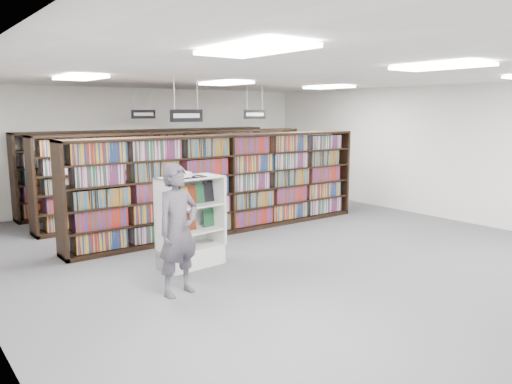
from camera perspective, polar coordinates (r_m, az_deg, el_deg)
floor at (r=9.36m, az=3.54°, el=-6.85°), size 12.00×12.00×0.00m
ceiling at (r=9.01m, az=3.75°, el=13.09°), size 10.00×12.00×0.10m
wall_back at (r=14.13m, az=-12.44°, el=5.01°), size 10.00×0.10×3.20m
wall_right at (r=12.86m, az=20.88°, el=4.22°), size 0.10×12.00×3.20m
bookshelf_row_near at (r=10.70m, az=-3.36°, el=0.95°), size 7.00×0.60×2.10m
bookshelf_row_mid at (r=12.40m, az=-8.49°, el=2.01°), size 7.00×0.60×2.10m
bookshelf_row_far at (r=13.91m, az=-11.84°, el=2.69°), size 7.00×0.60×2.10m
aisle_sign_left at (r=8.95m, az=-7.96°, el=8.77°), size 0.65×0.02×0.80m
aisle_sign_right at (r=12.27m, az=-0.14°, el=8.97°), size 0.65×0.02×0.80m
aisle_sign_center at (r=12.98m, az=-12.75°, el=8.76°), size 0.65×0.02×0.80m
troffer_front_left at (r=4.80m, az=-0.24°, el=16.01°), size 0.60×1.20×0.04m
troffer_front_center at (r=7.01m, az=20.39°, el=13.32°), size 0.60×1.20×0.04m
troffer_back_left at (r=9.29m, az=-19.46°, el=12.23°), size 0.60×1.20×0.04m
troffer_back_center at (r=10.60m, az=-3.47°, el=12.30°), size 0.60×1.20×0.04m
troffer_back_right at (r=12.51m, az=8.31°, el=11.76°), size 0.60×1.20×0.04m
endcap_display at (r=8.51m, az=-7.54°, el=-5.03°), size 1.13×0.64×1.53m
open_book at (r=8.18m, az=-7.96°, el=1.88°), size 0.59×0.35×0.13m
shopper at (r=7.12m, az=-8.89°, el=-4.30°), size 0.76×0.58×1.88m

